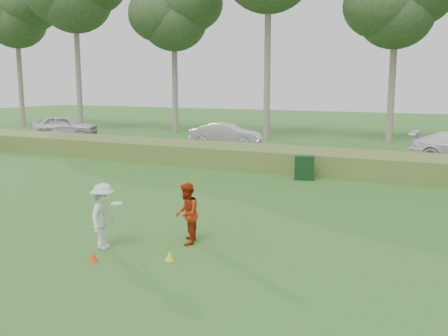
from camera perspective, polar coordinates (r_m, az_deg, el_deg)
The scene contains 13 objects.
ground at distance 12.11m, azimuth -8.44°, elevation -8.94°, with size 120.00×120.00×0.00m, color #285E1F.
reed_strip at distance 22.67m, azimuth 8.92°, elevation 0.92°, with size 80.00×3.00×0.90m, color #4D692A.
park_road at distance 27.50m, azimuth 11.99°, elevation 1.46°, with size 80.00×6.00×0.06m, color #2D2D2D.
tree_0 at distance 49.56m, azimuth -22.68°, elevation 15.73°, with size 6.76×6.76×13.00m.
tree_2 at distance 39.58m, azimuth -5.76°, elevation 17.04°, with size 6.50×6.50×12.00m.
tree_4 at distance 34.56m, azimuth 19.07°, elevation 17.04°, with size 6.24×6.24×11.50m.
player_white at distance 12.05m, azimuth -13.62°, elevation -5.35°, with size 0.95×1.12×1.56m.
player_red at distance 12.07m, azimuth -4.29°, elevation -5.22°, with size 0.73×0.57×1.50m, color #AD2A0E.
cone_orange at distance 11.40m, azimuth -14.75°, elevation -9.75°, with size 0.21×0.21×0.23m, color #F2460C.
cone_yellow at distance 11.16m, azimuth -6.24°, elevation -9.93°, with size 0.20×0.20×0.22m, color yellow.
utility_cabinet at distance 20.34m, azimuth 9.17°, elevation 0.04°, with size 0.78×0.49×0.98m, color black.
car_left at distance 37.77m, azimuth -17.66°, elevation 4.61°, with size 1.82×4.51×1.54m, color silver.
car_mid at distance 30.23m, azimuth 0.21°, elevation 3.81°, with size 1.50×4.29×1.41m, color silver.
Camera 1 is at (6.56, -9.43, 3.84)m, focal length 40.00 mm.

